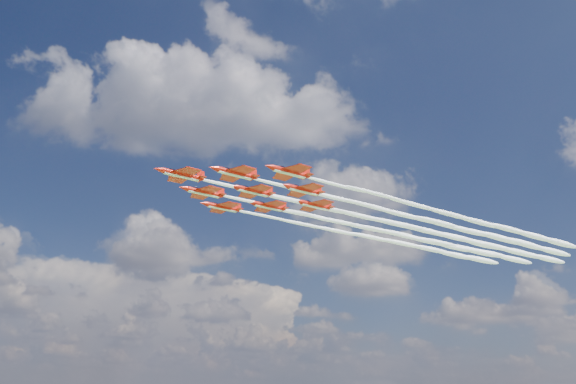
# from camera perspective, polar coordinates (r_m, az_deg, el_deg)

# --- Properties ---
(jet_lead) EXTENTS (92.33, 63.66, 3.08)m
(jet_lead) POSITION_cam_1_polar(r_m,az_deg,el_deg) (156.66, 6.36, -2.17)
(jet_lead) COLOR red
(jet_row2_port) EXTENTS (92.33, 63.66, 3.08)m
(jet_row2_port) POSITION_cam_1_polar(r_m,az_deg,el_deg) (157.72, 10.86, -2.05)
(jet_row2_port) COLOR red
(jet_row2_starb) EXTENTS (92.33, 63.66, 3.08)m
(jet_row2_starb) POSITION_cam_1_polar(r_m,az_deg,el_deg) (168.38, 7.08, -3.39)
(jet_row2_starb) COLOR red
(jet_row3_port) EXTENTS (92.33, 63.66, 3.08)m
(jet_row3_port) POSITION_cam_1_polar(r_m,az_deg,el_deg) (159.74, 15.27, -1.93)
(jet_row3_port) COLOR red
(jet_row3_centre) EXTENTS (92.33, 63.66, 3.08)m
(jet_row3_centre) POSITION_cam_1_polar(r_m,az_deg,el_deg) (169.55, 11.26, -3.27)
(jet_row3_centre) COLOR red
(jet_row3_starb) EXTENTS (92.33, 63.66, 3.08)m
(jet_row3_starb) POSITION_cam_1_polar(r_m,az_deg,el_deg) (180.18, 7.70, -4.45)
(jet_row3_starb) COLOR red
(jet_row4_port) EXTENTS (92.33, 63.66, 3.08)m
(jet_row4_port) POSITION_cam_1_polar(r_m,az_deg,el_deg) (171.61, 15.37, -3.14)
(jet_row4_port) COLOR red
(jet_row4_starb) EXTENTS (92.33, 63.66, 3.08)m
(jet_row4_starb) POSITION_cam_1_polar(r_m,az_deg,el_deg) (181.45, 11.62, -4.33)
(jet_row4_starb) COLOR red
(jet_tail) EXTENTS (92.33, 63.66, 3.08)m
(jet_tail) POSITION_cam_1_polar(r_m,az_deg,el_deg) (183.55, 15.46, -4.19)
(jet_tail) COLOR red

